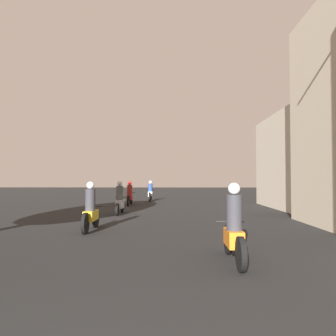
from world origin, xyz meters
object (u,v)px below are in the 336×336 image
(motorcycle_orange, at_px, (234,230))
(motorcycle_white, at_px, (150,193))
(motorcycle_yellow, at_px, (91,211))
(motorcycle_silver, at_px, (120,201))
(building_right_far, at_px, (320,162))
(motorcycle_red, at_px, (130,195))

(motorcycle_orange, bearing_deg, motorcycle_white, 103.96)
(motorcycle_yellow, relative_size, motorcycle_silver, 0.99)
(motorcycle_silver, distance_m, building_right_far, 11.48)
(motorcycle_orange, distance_m, motorcycle_red, 14.57)
(motorcycle_silver, distance_m, motorcycle_white, 9.01)
(motorcycle_yellow, relative_size, motorcycle_red, 0.94)
(motorcycle_orange, height_order, building_right_far, building_right_far)
(motorcycle_white, bearing_deg, building_right_far, -37.53)
(motorcycle_yellow, bearing_deg, motorcycle_white, 77.85)
(motorcycle_white, bearing_deg, motorcycle_silver, -102.58)
(motorcycle_red, height_order, building_right_far, building_right_far)
(motorcycle_white, height_order, building_right_far, building_right_far)
(motorcycle_orange, relative_size, motorcycle_white, 0.98)
(motorcycle_red, bearing_deg, motorcycle_white, 72.55)
(motorcycle_red, xyz_separation_m, motorcycle_white, (1.04, 3.78, 0.00))
(motorcycle_orange, relative_size, motorcycle_red, 0.97)
(motorcycle_silver, height_order, motorcycle_white, motorcycle_silver)
(motorcycle_orange, bearing_deg, motorcycle_silver, 117.65)
(motorcycle_red, distance_m, motorcycle_white, 3.92)
(motorcycle_orange, xyz_separation_m, motorcycle_silver, (-3.77, 8.82, -0.01))
(motorcycle_red, relative_size, building_right_far, 0.30)
(motorcycle_orange, distance_m, motorcycle_silver, 9.59)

